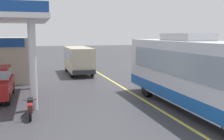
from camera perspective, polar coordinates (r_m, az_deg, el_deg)
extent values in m
plane|color=#38383D|center=(25.55, -3.01, -0.55)|extent=(120.00, 120.00, 0.00)
cube|color=#D8CC4C|center=(20.77, 0.14, -2.44)|extent=(0.16, 50.00, 0.01)
cube|color=silver|center=(13.28, 17.69, -0.38)|extent=(2.50, 11.00, 2.90)
cube|color=#1959B2|center=(13.47, 17.50, -5.02)|extent=(2.54, 11.04, 0.56)
cube|color=#8C9EAD|center=(12.56, 12.95, 1.41)|extent=(0.06, 9.35, 1.10)
cube|color=#8C9EAD|center=(13.97, 22.10, 1.66)|extent=(0.06, 9.35, 1.10)
cube|color=#B2B2B7|center=(14.00, 15.67, 6.79)|extent=(1.60, 2.80, 0.36)
cylinder|color=black|center=(15.84, 7.49, -3.87)|extent=(0.30, 1.00, 1.00)
cylinder|color=black|center=(16.83, 14.38, -3.36)|extent=(0.30, 1.00, 1.00)
cylinder|color=silver|center=(13.25, -16.57, 1.50)|extent=(0.36, 0.36, 4.60)
cylinder|color=silver|center=(18.63, -16.49, 3.20)|extent=(0.36, 0.36, 4.60)
cylinder|color=black|center=(14.91, -21.33, -5.77)|extent=(0.20, 0.64, 0.64)
cylinder|color=black|center=(17.83, -20.49, -3.58)|extent=(0.20, 0.64, 0.64)
cube|color=#BFB799|center=(24.85, -7.23, 2.40)|extent=(2.00, 6.00, 2.10)
cube|color=#8C9EAD|center=(24.81, -7.24, 3.32)|extent=(2.04, 5.10, 0.80)
cube|color=#2D2D33|center=(21.96, -5.95, -0.51)|extent=(1.90, 0.16, 0.36)
cylinder|color=black|center=(22.87, -8.58, -0.63)|extent=(0.22, 0.76, 0.76)
cylinder|color=black|center=(23.17, -4.26, -0.46)|extent=(0.22, 0.76, 0.76)
cylinder|color=black|center=(26.81, -9.72, 0.56)|extent=(0.22, 0.76, 0.76)
cylinder|color=black|center=(27.06, -6.01, 0.69)|extent=(0.22, 0.76, 0.76)
cylinder|color=black|center=(11.96, -17.05, -8.95)|extent=(0.10, 0.60, 0.60)
cylinder|color=black|center=(13.11, -16.98, -7.48)|extent=(0.10, 0.60, 0.60)
cube|color=maroon|center=(12.48, -17.05, -7.30)|extent=(0.20, 1.30, 0.36)
cube|color=black|center=(12.57, -17.08, -6.16)|extent=(0.24, 0.60, 0.12)
cylinder|color=#2D2D33|center=(11.85, -17.16, -6.10)|extent=(0.55, 0.04, 0.04)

